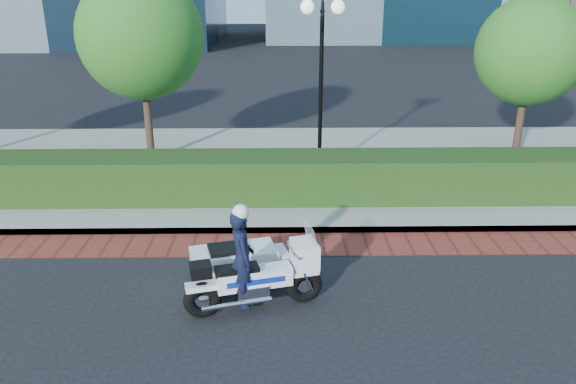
{
  "coord_description": "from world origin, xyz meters",
  "views": [
    {
      "loc": [
        -0.0,
        -8.23,
        4.77
      ],
      "look_at": [
        0.16,
        1.73,
        1.0
      ],
      "focal_mm": 35.0,
      "sensor_mm": 36.0,
      "label": 1
    }
  ],
  "objects_px": {
    "lamppost": "(321,62)",
    "tree_b": "(141,36)",
    "police_motorcycle": "(244,266)",
    "tree_c": "(530,51)"
  },
  "relations": [
    {
      "from": "tree_c",
      "to": "police_motorcycle",
      "type": "height_order",
      "value": "tree_c"
    },
    {
      "from": "lamppost",
      "to": "tree_b",
      "type": "xyz_separation_m",
      "value": [
        -4.5,
        1.3,
        0.48
      ]
    },
    {
      "from": "tree_b",
      "to": "police_motorcycle",
      "type": "relative_size",
      "value": 2.24
    },
    {
      "from": "lamppost",
      "to": "tree_c",
      "type": "xyz_separation_m",
      "value": [
        5.5,
        1.3,
        0.09
      ]
    },
    {
      "from": "tree_b",
      "to": "tree_c",
      "type": "xyz_separation_m",
      "value": [
        10.0,
        -0.0,
        -0.39
      ]
    },
    {
      "from": "lamppost",
      "to": "tree_b",
      "type": "distance_m",
      "value": 4.71
    },
    {
      "from": "lamppost",
      "to": "police_motorcycle",
      "type": "xyz_separation_m",
      "value": [
        -1.56,
        -5.66,
        -2.35
      ]
    },
    {
      "from": "lamppost",
      "to": "tree_b",
      "type": "bearing_deg",
      "value": 163.89
    },
    {
      "from": "police_motorcycle",
      "to": "lamppost",
      "type": "bearing_deg",
      "value": 59.79
    },
    {
      "from": "tree_b",
      "to": "police_motorcycle",
      "type": "height_order",
      "value": "tree_b"
    }
  ]
}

